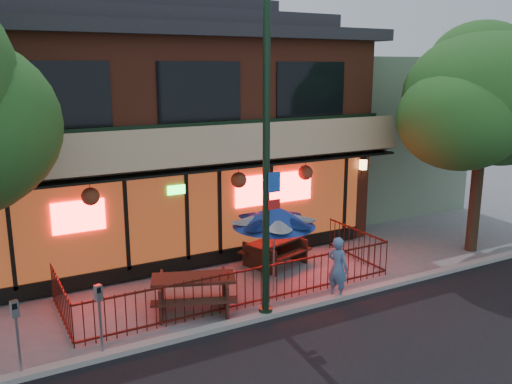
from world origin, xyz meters
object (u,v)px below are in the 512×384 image
Objects in this scene: picnic_table_right at (275,248)px; parking_meter_far at (17,326)px; patio_umbrella at (274,216)px; parking_meter_near at (99,309)px; street_light at (266,184)px; picnic_table_left at (193,288)px; pedestrian at (338,267)px; street_tree_right at (484,91)px.

parking_meter_far is (-7.18, -2.78, 0.54)m from picnic_table_right.
patio_umbrella reaches higher than parking_meter_near.
picnic_table_right is at bearing 55.45° from street_light.
parking_meter_near is at bearing -155.53° from picnic_table_left.
street_light is 3.33× the size of picnic_table_right.
pedestrian is (0.18, -2.73, 0.29)m from picnic_table_right.
parking_meter_far is (-1.50, 0.00, 0.00)m from parking_meter_near.
patio_umbrella is (-1.05, -1.68, 1.54)m from picnic_table_right.
parking_meter_near is at bearing -153.93° from picnic_table_right.
street_tree_right is at bearing -0.70° from picnic_table_left.
patio_umbrella is (2.21, 0.00, 1.49)m from picnic_table_left.
street_tree_right reaches higher than street_light.
patio_umbrella is at bearing 51.92° from street_light.
pedestrian is at bearing 0.51° from parking_meter_near.
parking_meter_near is (-2.42, -1.10, 0.49)m from picnic_table_left.
patio_umbrella is 1.56× the size of parking_meter_far.
parking_meter_far is (-13.31, -0.99, -3.92)m from street_tree_right.
pedestrian is 5.86m from parking_meter_near.
parking_meter_near is (-11.80, -0.99, -3.92)m from street_tree_right.
patio_umbrella is 1.56× the size of parking_meter_near.
street_tree_right reaches higher than picnic_table_right.
patio_umbrella is at bearing 0.00° from picnic_table_left.
street_tree_right reaches higher than picnic_table_left.
parking_meter_near is (-5.85, -0.05, 0.24)m from pedestrian.
street_tree_right is 4.59× the size of parking_meter_far.
street_tree_right is 12.48m from parking_meter_near.
picnic_table_left is 1.54× the size of parking_meter_far.
pedestrian reaches higher than picnic_table_left.
patio_umbrella is 2.04m from pedestrian.
picnic_table_left reaches higher than picnic_table_right.
street_tree_right reaches higher than pedestrian.
picnic_table_left is (-1.34, 1.10, -2.60)m from street_light.
street_tree_right is at bearing -16.29° from picnic_table_right.
street_light is 2.93× the size of patio_umbrella.
picnic_table_right is 0.88× the size of patio_umbrella.
street_tree_right is 2.94× the size of patio_umbrella.
patio_umbrella is at bearing -122.06° from picnic_table_right.
picnic_table_left is at bearing 179.30° from street_tree_right.
street_tree_right is 4.43× the size of pedestrian.
picnic_table_right is 1.37× the size of parking_meter_far.
picnic_table_left is 3.66m from picnic_table_right.
picnic_table_left is 2.71m from parking_meter_near.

